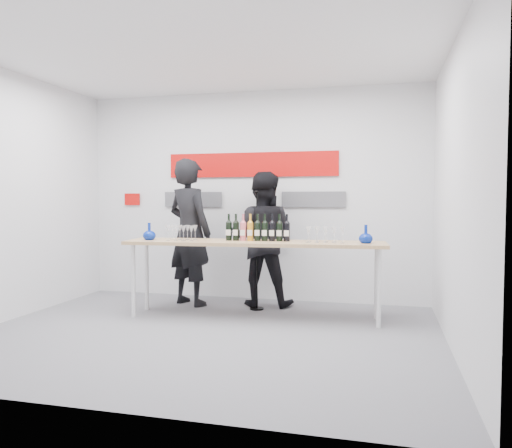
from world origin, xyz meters
name	(u,v)px	position (x,y,z in m)	size (l,w,h in m)	color
ground	(205,334)	(0.00, 0.00, 0.00)	(5.00, 5.00, 0.00)	slate
back_wall	(252,196)	(0.00, 2.00, 1.50)	(5.00, 0.04, 3.00)	silver
signage	(248,175)	(-0.06, 1.97, 1.81)	(3.38, 0.02, 0.79)	#C40A08
tasting_table	(254,247)	(0.33, 0.84, 0.87)	(3.19, 0.86, 0.95)	tan
wine_bottles	(258,227)	(0.36, 0.89, 1.11)	(0.80, 0.13, 0.33)	black
decanter_left	(149,231)	(-0.99, 0.70, 1.05)	(0.16, 0.16, 0.21)	navy
decanter_right	(366,234)	(1.66, 0.89, 1.05)	(0.16, 0.16, 0.21)	navy
glasses_left	(182,233)	(-0.58, 0.77, 1.04)	(0.37, 0.25, 0.18)	silver
glasses_right	(324,235)	(1.17, 0.89, 1.04)	(0.47, 0.25, 0.18)	silver
presenter_left	(190,232)	(-0.73, 1.39, 1.00)	(0.73, 0.48, 2.00)	black
presenter_right	(262,239)	(0.25, 1.58, 0.91)	(0.89, 0.69, 1.83)	black
mic_stand	(257,273)	(0.25, 1.31, 0.48)	(0.18, 0.18, 1.57)	black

